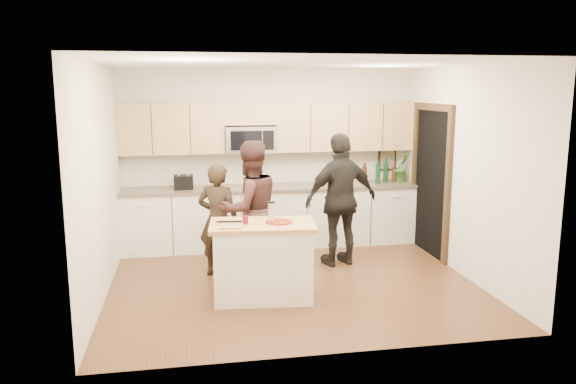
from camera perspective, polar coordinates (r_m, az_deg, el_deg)
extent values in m
plane|color=brown|center=(7.20, 0.39, -9.08)|extent=(4.50, 4.50, 0.00)
cube|color=beige|center=(8.82, -1.99, 3.58)|extent=(4.50, 0.02, 2.70)
cube|color=beige|center=(4.95, 4.66, -1.97)|extent=(4.50, 0.02, 2.70)
cube|color=beige|center=(6.83, -18.50, 0.99)|extent=(0.02, 4.00, 2.70)
cube|color=beige|center=(7.61, 17.32, 1.98)|extent=(0.02, 4.00, 2.70)
cube|color=white|center=(6.79, 0.42, 12.91)|extent=(4.50, 4.00, 0.02)
cube|color=silver|center=(8.68, -1.66, -2.57)|extent=(4.50, 0.62, 0.90)
cube|color=brown|center=(8.57, -1.66, 0.47)|extent=(4.50, 0.66, 0.04)
cube|color=tan|center=(8.53, -11.76, 6.33)|extent=(1.55, 0.33, 0.75)
cube|color=tan|center=(8.86, 5.68, 6.65)|extent=(2.17, 0.33, 0.75)
cube|color=tan|center=(8.56, -3.93, 7.95)|extent=(0.78, 0.33, 0.33)
cube|color=silver|center=(8.56, -3.87, 5.36)|extent=(0.76, 0.40, 0.40)
cube|color=black|center=(8.35, -4.26, 5.23)|extent=(0.47, 0.01, 0.29)
cube|color=black|center=(8.39, -2.01, 5.28)|extent=(0.17, 0.01, 0.29)
cube|color=black|center=(8.45, 14.34, 0.88)|extent=(0.02, 1.05, 2.10)
cube|color=#312213|center=(7.93, 15.93, 0.19)|extent=(0.06, 0.10, 2.10)
cube|color=#312213|center=(8.96, 12.72, 1.49)|extent=(0.06, 0.10, 2.10)
cube|color=#312213|center=(8.33, 14.57, 8.36)|extent=(0.06, 1.25, 0.10)
cube|color=black|center=(9.30, 10.03, 3.35)|extent=(0.30, 0.03, 0.38)
cube|color=tan|center=(9.28, 10.06, 3.33)|extent=(0.24, 0.00, 0.32)
cube|color=white|center=(8.23, -7.89, -1.61)|extent=(0.34, 0.01, 0.48)
cube|color=white|center=(8.48, -8.02, 0.36)|extent=(0.34, 0.60, 0.01)
cube|color=silver|center=(6.55, -2.57, -7.20)|extent=(1.16, 0.75, 0.85)
cube|color=#B5844B|center=(6.42, -2.61, -3.38)|extent=(1.26, 0.81, 0.05)
cylinder|color=maroon|center=(6.43, -0.92, -3.04)|extent=(0.31, 0.31, 0.02)
cube|color=silver|center=(6.39, -1.72, -2.08)|extent=(0.07, 0.05, 0.22)
cube|color=black|center=(6.36, -1.73, -1.06)|extent=(0.08, 0.05, 0.02)
cylinder|color=maroon|center=(6.37, -4.36, -2.84)|extent=(0.06, 0.06, 0.09)
cube|color=#B5844B|center=(6.22, -5.85, -3.54)|extent=(0.26, 0.20, 0.02)
cube|color=black|center=(6.39, -5.99, -3.01)|extent=(0.29, 0.06, 0.02)
cube|color=silver|center=(6.27, -5.06, -3.29)|extent=(0.22, 0.04, 0.01)
cube|color=black|center=(8.45, -10.56, 0.99)|extent=(0.28, 0.23, 0.21)
cube|color=silver|center=(8.44, -11.06, 1.68)|extent=(0.03, 0.17, 0.00)
cube|color=silver|center=(8.44, -10.11, 1.71)|extent=(0.03, 0.17, 0.00)
cylinder|color=#381C0A|center=(8.94, 7.78, 1.96)|extent=(0.08, 0.08, 0.32)
cylinder|color=black|center=(9.03, 9.89, 2.22)|extent=(0.08, 0.08, 0.39)
cylinder|color=#381C0A|center=(9.10, 10.71, 1.93)|extent=(0.07, 0.07, 0.29)
cylinder|color=tan|center=(9.18, 11.32, 2.14)|extent=(0.09, 0.09, 0.34)
cylinder|color=black|center=(8.87, 9.12, 2.06)|extent=(0.07, 0.07, 0.38)
imported|color=#396C2B|center=(9.12, 11.47, 2.50)|extent=(0.30, 0.27, 0.47)
imported|color=black|center=(7.29, -7.11, -2.83)|extent=(0.64, 0.54, 1.49)
imported|color=#321C19|center=(7.21, -3.89, -1.77)|extent=(1.05, 0.94, 1.77)
imported|color=black|center=(7.70, 5.41, -0.79)|extent=(1.15, 0.69, 1.82)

